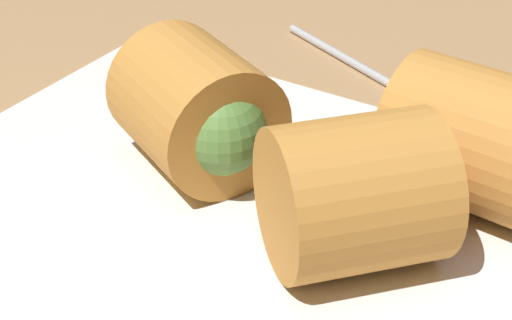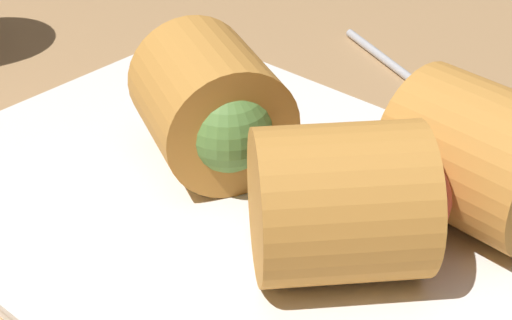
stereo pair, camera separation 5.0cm
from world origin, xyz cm
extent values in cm
cube|color=#A87F54|center=(0.00, 0.00, 1.00)|extent=(180.00, 140.00, 2.00)
cube|color=white|center=(-0.43, -2.47, 2.60)|extent=(28.50, 20.65, 1.20)
cube|color=white|center=(-0.43, -2.47, 3.35)|extent=(29.64, 21.47, 0.30)
cylinder|color=#C68438|center=(3.54, -3.88, 6.45)|extent=(8.22, 8.08, 5.91)
sphere|color=#56843D|center=(1.54, -2.88, 6.45)|extent=(3.84, 3.84, 3.84)
cylinder|color=#C68438|center=(-5.29, -1.62, 6.45)|extent=(8.57, 8.59, 5.91)
sphere|color=#B23D2D|center=(-6.79, -3.28, 6.45)|extent=(3.84, 3.84, 3.84)
cylinder|color=#C68438|center=(-7.54, -7.90, 6.45)|extent=(6.74, 6.44, 5.91)
cylinder|color=#B2B2B7|center=(3.48, -19.51, 2.25)|extent=(11.38, 5.41, 0.50)
camera|label=1|loc=(-16.10, 22.46, 24.50)|focal=60.00mm
camera|label=2|loc=(-20.10, 19.44, 24.50)|focal=60.00mm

